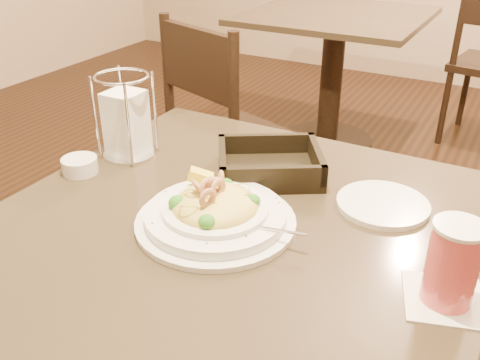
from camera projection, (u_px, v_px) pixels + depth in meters
The scene contains 9 objects.
main_table at pixel (235, 316), 1.12m from camera, with size 0.90×0.90×0.74m.
background_table at pixel (333, 57), 2.90m from camera, with size 0.90×0.90×0.74m.
dining_chair_near at pixel (229, 136), 1.98m from camera, with size 0.54×0.54×0.93m.
pasta_bowl at pixel (215, 212), 0.99m from camera, with size 0.33×0.30×0.10m.
drink_glass at pixel (452, 264), 0.78m from camera, with size 0.15×0.15×0.14m.
bread_basket at pixel (270, 166), 1.17m from camera, with size 0.28×0.27×0.06m.
napkin_caddy at pixel (126, 122), 1.23m from camera, with size 0.12×0.12×0.20m.
side_plate at pixel (383, 204), 1.06m from camera, with size 0.18×0.18×0.01m, color white.
butter_ramekin at pixel (80, 165), 1.18m from camera, with size 0.08×0.08×0.03m, color white.
Camera 1 is at (0.42, -0.74, 1.29)m, focal length 40.00 mm.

